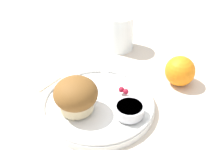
# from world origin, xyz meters

# --- Properties ---
(ground_plane) EXTENTS (3.00, 3.00, 0.00)m
(ground_plane) POSITION_xyz_m (0.00, 0.00, 0.00)
(ground_plane) COLOR beige
(plate) EXTENTS (0.24, 0.24, 0.02)m
(plate) POSITION_xyz_m (0.01, -0.01, 0.01)
(plate) COLOR white
(plate) RESTS_ON ground_plane
(muffin) EXTENTS (0.09, 0.09, 0.07)m
(muffin) POSITION_xyz_m (-0.01, -0.05, 0.05)
(muffin) COLOR beige
(muffin) RESTS_ON plate
(cream_ramekin) EXTENTS (0.06, 0.06, 0.02)m
(cream_ramekin) POSITION_xyz_m (0.08, -0.00, 0.03)
(cream_ramekin) COLOR silver
(cream_ramekin) RESTS_ON plate
(berry_pair) EXTENTS (0.02, 0.01, 0.01)m
(berry_pair) POSITION_xyz_m (0.03, 0.05, 0.03)
(berry_pair) COLOR maroon
(berry_pair) RESTS_ON plate
(butter_knife) EXTENTS (0.15, 0.11, 0.00)m
(butter_knife) POSITION_xyz_m (0.02, 0.03, 0.02)
(butter_knife) COLOR #B7B7BC
(butter_knife) RESTS_ON plate
(orange_fruit) EXTENTS (0.07, 0.07, 0.07)m
(orange_fruit) POSITION_xyz_m (0.10, 0.17, 0.03)
(orange_fruit) COLOR orange
(orange_fruit) RESTS_ON ground_plane
(juice_glass) EXTENTS (0.07, 0.07, 0.10)m
(juice_glass) POSITION_xyz_m (-0.10, 0.22, 0.05)
(juice_glass) COLOR silver
(juice_glass) RESTS_ON ground_plane
(folded_napkin) EXTENTS (0.12, 0.07, 0.01)m
(folded_napkin) POSITION_xyz_m (-0.19, -0.01, 0.00)
(folded_napkin) COLOR beige
(folded_napkin) RESTS_ON ground_plane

